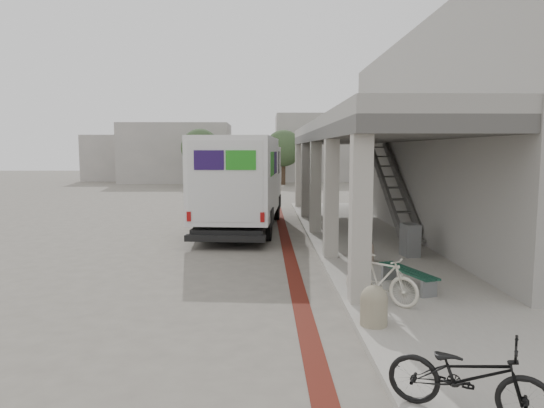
{
  "coord_description": "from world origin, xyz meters",
  "views": [
    {
      "loc": [
        0.27,
        -12.57,
        3.03
      ],
      "look_at": [
        0.49,
        0.27,
        1.6
      ],
      "focal_mm": 32.0,
      "sensor_mm": 36.0,
      "label": 1
    }
  ],
  "objects_px": {
    "bench": "(408,275)",
    "bicycle_black": "(468,376)",
    "fedex_truck": "(242,181)",
    "utility_cabinet": "(410,240)",
    "bicycle_cream": "(381,279)"
  },
  "relations": [
    {
      "from": "bench",
      "to": "bicycle_black",
      "type": "distance_m",
      "value": 5.01
    },
    {
      "from": "fedex_truck",
      "to": "utility_cabinet",
      "type": "bearing_deg",
      "value": -42.38
    },
    {
      "from": "bench",
      "to": "bicycle_cream",
      "type": "xyz_separation_m",
      "value": [
        -0.82,
        -1.0,
        0.19
      ]
    },
    {
      "from": "bicycle_black",
      "to": "bicycle_cream",
      "type": "bearing_deg",
      "value": 28.07
    },
    {
      "from": "bicycle_black",
      "to": "bench",
      "type": "bearing_deg",
      "value": 18.68
    },
    {
      "from": "bench",
      "to": "fedex_truck",
      "type": "bearing_deg",
      "value": 95.7
    },
    {
      "from": "bench",
      "to": "bicycle_cream",
      "type": "bearing_deg",
      "value": -148.54
    },
    {
      "from": "fedex_truck",
      "to": "bicycle_cream",
      "type": "relative_size",
      "value": 5.37
    },
    {
      "from": "bench",
      "to": "bicycle_cream",
      "type": "distance_m",
      "value": 1.3
    },
    {
      "from": "fedex_truck",
      "to": "bicycle_cream",
      "type": "height_order",
      "value": "fedex_truck"
    },
    {
      "from": "utility_cabinet",
      "to": "bicycle_cream",
      "type": "distance_m",
      "value": 4.47
    },
    {
      "from": "fedex_truck",
      "to": "bicycle_black",
      "type": "bearing_deg",
      "value": -72.07
    },
    {
      "from": "bicycle_black",
      "to": "bicycle_cream",
      "type": "xyz_separation_m",
      "value": [
        0.0,
        3.95,
        0.02
      ]
    },
    {
      "from": "bicycle_black",
      "to": "bicycle_cream",
      "type": "height_order",
      "value": "bicycle_cream"
    },
    {
      "from": "fedex_truck",
      "to": "bicycle_black",
      "type": "xyz_separation_m",
      "value": [
        3.07,
        -13.33,
        -1.28
      ]
    }
  ]
}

